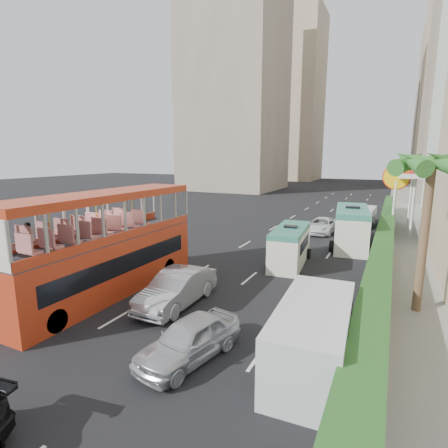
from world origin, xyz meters
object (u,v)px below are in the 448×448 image
Objects in this scene: minibus_far at (351,228)px; shell_station at (437,203)px; double_decker_bus at (106,244)px; panel_van_far at (364,217)px; van_asset at (322,233)px; palm_tree at (424,238)px; car_silver_lane_a at (177,305)px; minibus_near at (290,246)px; car_silver_lane_b at (190,358)px; panel_van_near at (313,337)px.

shell_station is at bearing 45.46° from minibus_far.
double_decker_bus is 26.24m from panel_van_far.
van_asset is 0.75× the size of palm_tree.
panel_van_far is at bearing 63.28° from van_asset.
car_silver_lane_a is 1.01× the size of van_asset.
panel_van_far is 20.67m from palm_tree.
car_silver_lane_a is 0.91× the size of minibus_near.
shell_station reaches higher than van_asset.
palm_tree is (6.85, -15.01, 3.38)m from van_asset.
shell_station is at bearing 55.18° from double_decker_bus.
palm_tree is (9.87, 3.77, 3.38)m from car_silver_lane_a.
car_silver_lane_b is 4.18m from panel_van_near.
double_decker_bus is at bearing 166.52° from panel_van_near.
shell_station is (9.05, 3.99, 2.75)m from van_asset.
car_silver_lane_b is at bearing -94.28° from panel_van_far.
double_decker_bus is at bearing -176.99° from car_silver_lane_a.
car_silver_lane_a is at bearing 158.81° from panel_van_near.
panel_van_far is at bearing 73.12° from minibus_near.
car_silver_lane_b is 0.93× the size of panel_van_far.
van_asset is at bearing 96.70° from panel_van_near.
panel_van_far is at bearing 87.97° from panel_van_near.
minibus_near is (2.95, 8.40, 1.18)m from car_silver_lane_a.
car_silver_lane_b is 0.62× the size of minibus_far.
palm_tree is at bearing 16.16° from double_decker_bus.
palm_tree is at bearing 57.68° from car_silver_lane_b.
double_decker_bus is 2.66× the size of car_silver_lane_b.
car_silver_lane_a is 1.09× the size of panel_van_far.
panel_van_near is (0.73, -16.84, -0.41)m from minibus_far.
van_asset is 1.08× the size of panel_van_far.
van_asset is 0.60× the size of shell_station.
minibus_near is 11.19m from panel_van_near.
car_silver_lane_a is 25.91m from shell_station.
shell_station is at bearing 28.28° from van_asset.
car_silver_lane_b is 11.94m from minibus_near.
double_decker_bus is 4.68m from car_silver_lane_a.
minibus_near is 0.80× the size of minibus_far.
van_asset is at bearing 80.50° from car_silver_lane_a.
shell_station is (5.43, 24.93, 1.68)m from panel_van_near.
van_asset is 10.27m from shell_station.
minibus_far is 1.04× the size of palm_tree.
double_decker_bus is 20.40m from van_asset.
van_asset is 6.10m from panel_van_far.
shell_station reaches higher than minibus_near.
minibus_far is at bearing 67.70° from car_silver_lane_a.
shell_station is at bearing 61.70° from car_silver_lane_a.
panel_van_far is at bearing 100.45° from palm_tree.
double_decker_bus reaches higher than van_asset.
van_asset is 5.23m from minibus_far.
minibus_near is at bearing -122.38° from shell_station.
minibus_far is at bearing -88.83° from panel_van_far.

